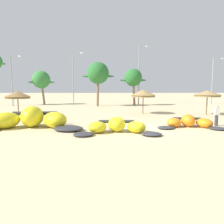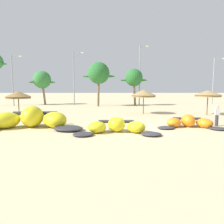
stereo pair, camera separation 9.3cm
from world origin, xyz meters
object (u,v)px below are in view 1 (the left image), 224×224
at_px(palm_left, 41,80).
at_px(palm_center_left, 133,78).
at_px(person_near_kites, 217,115).
at_px(beach_umbrella_middle, 143,93).
at_px(lamppost_east_center, 140,73).
at_px(palm_left_of_gap, 98,73).
at_px(lamppost_west, 13,78).
at_px(beach_umbrella_near_palms, 207,94).
at_px(kite_left, 117,127).
at_px(kite_left_of_center, 189,123).
at_px(kite_far_left, 31,120).
at_px(lamppost_west_center, 74,76).
at_px(beach_umbrella_near_van, 18,95).
at_px(lamppost_east, 213,78).

relative_size(palm_left, palm_center_left, 0.97).
distance_m(person_near_kites, palm_left, 30.11).
xyz_separation_m(beach_umbrella_middle, lamppost_east_center, (1.61, 13.35, 3.40)).
xyz_separation_m(palm_left_of_gap, lamppost_west, (-14.12, 0.56, -0.68)).
bearing_deg(beach_umbrella_near_palms, kite_left, -139.07).
xyz_separation_m(kite_left, lamppost_west, (-16.33, 20.97, 4.29)).
distance_m(person_near_kites, lamppost_west, 30.75).
height_order(beach_umbrella_middle, palm_left_of_gap, palm_left_of_gap).
bearing_deg(kite_left_of_center, kite_left, -162.42).
distance_m(kite_left, palm_left_of_gap, 21.12).
height_order(kite_far_left, lamppost_east_center, lamppost_east_center).
bearing_deg(person_near_kites, lamppost_west_center, 125.07).
xyz_separation_m(kite_left, beach_umbrella_near_van, (-10.39, 9.15, 1.83)).
relative_size(kite_left, kite_left_of_center, 1.13).
bearing_deg(beach_umbrella_middle, lamppost_east, 43.48).
height_order(kite_left_of_center, person_near_kites, person_near_kites).
bearing_deg(kite_far_left, palm_left_of_gap, 77.89).
xyz_separation_m(lamppost_west, lamppost_east, (35.55, 4.06, 0.18)).
bearing_deg(palm_center_left, lamppost_west_center, 175.82).
bearing_deg(palm_left, lamppost_west_center, -14.36).
bearing_deg(lamppost_west, beach_umbrella_middle, -28.94).
xyz_separation_m(palm_left, palm_center_left, (16.36, -2.32, 0.24)).
bearing_deg(palm_left, kite_left, -62.27).
bearing_deg(kite_left_of_center, lamppost_east, 59.39).
distance_m(beach_umbrella_near_palms, palm_center_left, 14.63).
bearing_deg(kite_left, palm_left, 117.73).
distance_m(kite_left, lamppost_east, 31.87).
height_order(beach_umbrella_near_van, person_near_kites, beach_umbrella_near_van).
relative_size(kite_far_left, beach_umbrella_near_palms, 2.92).
height_order(beach_umbrella_middle, person_near_kites, beach_umbrella_middle).
relative_size(kite_far_left, lamppost_west_center, 0.91).
bearing_deg(kite_left_of_center, lamppost_west, 138.52).
bearing_deg(lamppost_west_center, palm_center_left, -4.18).
xyz_separation_m(beach_umbrella_near_palms, palm_left_of_gap, (-12.44, 11.54, 3.02)).
height_order(beach_umbrella_near_van, lamppost_west_center, lamppost_west_center).
xyz_separation_m(kite_far_left, beach_umbrella_near_van, (-4.16, 7.47, 1.61)).
bearing_deg(beach_umbrella_near_palms, lamppost_west, 155.52).
xyz_separation_m(person_near_kites, lamppost_east_center, (-2.72, 21.17, 4.92)).
relative_size(person_near_kites, lamppost_west, 0.20).
height_order(palm_left, palm_left_of_gap, palm_left_of_gap).
bearing_deg(palm_center_left, kite_far_left, -116.34).
distance_m(palm_center_left, lamppost_east_center, 2.36).
xyz_separation_m(beach_umbrella_near_van, lamppost_east, (29.61, 15.87, 2.64)).
bearing_deg(palm_left_of_gap, lamppost_west, 177.74).
bearing_deg(lamppost_west, palm_left_of_gap, -2.26).
bearing_deg(palm_left, lamppost_east, 1.71).
distance_m(kite_left_of_center, lamppost_west, 29.37).
bearing_deg(lamppost_east_center, beach_umbrella_near_van, -137.28).
bearing_deg(kite_far_left, beach_umbrella_near_palms, 23.58).
distance_m(kite_left_of_center, lamppost_west_center, 24.41).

